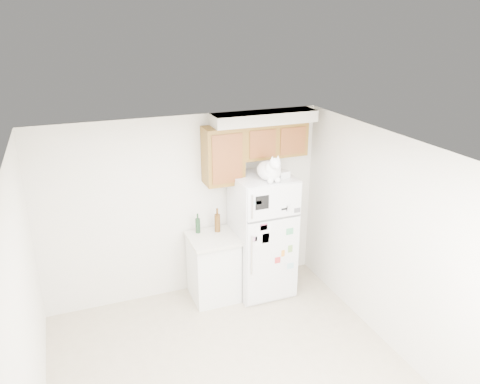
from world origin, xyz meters
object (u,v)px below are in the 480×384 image
storage_box_back (270,170)px  bottle_green (198,223)px  storage_box_front (283,174)px  bottle_amber (217,220)px  refrigerator (262,235)px  base_counter (213,267)px  cat (270,170)px

storage_box_back → bottle_green: bearing=178.4°
storage_box_front → bottle_amber: size_ratio=0.45×
refrigerator → base_counter: size_ratio=1.85×
refrigerator → bottle_green: bearing=162.8°
storage_box_front → base_counter: bearing=156.3°
storage_box_back → cat: bearing=-105.1°
bottle_amber → cat: bearing=-31.9°
base_counter → bottle_green: size_ratio=3.33×
cat → storage_box_front: cat is taller
bottle_amber → storage_box_back: bearing=-10.8°
storage_box_back → storage_box_front: 0.22m
cat → bottle_green: bearing=153.3°
refrigerator → storage_box_front: bearing=-32.4°
refrigerator → bottle_green: size_ratio=6.15×
refrigerator → storage_box_front: storage_box_front is taller
storage_box_front → bottle_amber: bearing=146.4°
storage_box_front → bottle_green: bearing=148.8°
refrigerator → cat: cat is taller
cat → storage_box_back: 0.28m
storage_box_front → bottle_green: 1.32m
cat → storage_box_front: 0.22m
refrigerator → bottle_amber: size_ratio=5.05×
base_counter → cat: size_ratio=1.77×
bottle_green → bottle_amber: size_ratio=0.82×
refrigerator → bottle_green: 0.90m
storage_box_back → bottle_amber: storage_box_back is taller
refrigerator → storage_box_back: size_ratio=9.44×
base_counter → cat: 1.56m
storage_box_back → storage_box_front: size_ratio=1.20×
refrigerator → base_counter: (-0.69, 0.07, -0.39)m
storage_box_back → refrigerator: bearing=-142.8°
base_counter → bottle_green: bearing=128.4°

